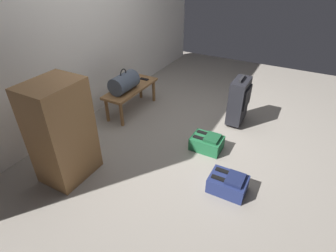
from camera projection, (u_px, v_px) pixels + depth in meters
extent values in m
plane|color=gray|center=(190.00, 133.00, 3.69)|extent=(6.60, 6.60, 0.00)
cube|color=silver|center=(86.00, 15.00, 3.57)|extent=(6.00, 0.10, 2.80)
cube|color=olive|center=(131.00, 88.00, 4.03)|extent=(1.00, 0.36, 0.04)
cylinder|color=olive|center=(122.00, 114.00, 3.76)|extent=(0.05, 0.05, 0.36)
cylinder|color=olive|center=(154.00, 91.00, 4.41)|extent=(0.05, 0.05, 0.36)
cylinder|color=olive|center=(107.00, 110.00, 3.87)|extent=(0.05, 0.05, 0.36)
cylinder|color=olive|center=(141.00, 88.00, 4.52)|extent=(0.05, 0.05, 0.36)
cylinder|color=#475160|center=(124.00, 83.00, 3.84)|extent=(0.44, 0.26, 0.26)
torus|color=black|center=(123.00, 73.00, 3.77)|extent=(0.14, 0.02, 0.14)
cube|color=black|center=(144.00, 79.00, 4.27)|extent=(0.07, 0.14, 0.01)
cube|color=black|center=(144.00, 79.00, 4.27)|extent=(0.06, 0.13, 0.00)
cube|color=black|center=(238.00, 101.00, 3.73)|extent=(0.41, 0.20, 0.62)
cube|color=black|center=(247.00, 98.00, 3.64)|extent=(0.32, 0.02, 0.28)
cube|color=#262628|center=(242.00, 79.00, 3.55)|extent=(0.23, 0.03, 0.04)
cylinder|color=black|center=(228.00, 124.00, 3.84)|extent=(0.02, 0.05, 0.05)
cylinder|color=black|center=(233.00, 116.00, 4.05)|extent=(0.02, 0.05, 0.05)
cube|color=#1E6038|center=(207.00, 143.00, 3.35)|extent=(0.28, 0.38, 0.17)
cube|color=#184D2C|center=(212.00, 138.00, 3.27)|extent=(0.21, 0.17, 0.04)
cube|color=black|center=(200.00, 138.00, 3.28)|extent=(0.04, 0.19, 0.02)
cube|color=black|center=(204.00, 133.00, 3.38)|extent=(0.04, 0.19, 0.02)
cube|color=navy|center=(228.00, 184.00, 2.76)|extent=(0.28, 0.38, 0.17)
cube|color=#182045|center=(235.00, 179.00, 2.67)|extent=(0.21, 0.17, 0.04)
cube|color=black|center=(220.00, 179.00, 2.69)|extent=(0.04, 0.19, 0.02)
cube|color=black|center=(224.00, 171.00, 2.78)|extent=(0.04, 0.19, 0.02)
cube|color=olive|center=(62.00, 132.00, 2.73)|extent=(0.56, 0.44, 1.10)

